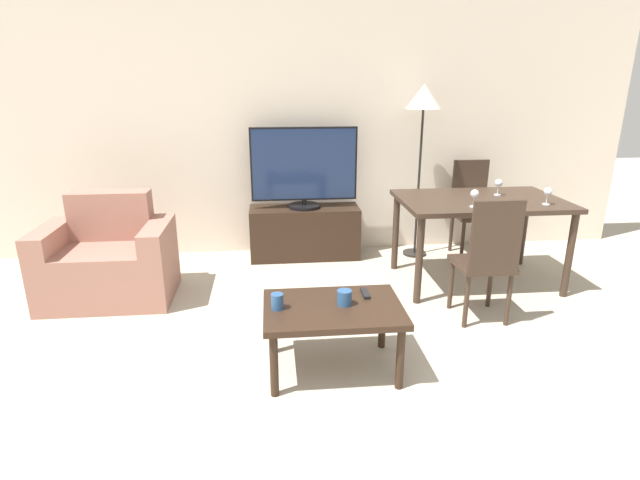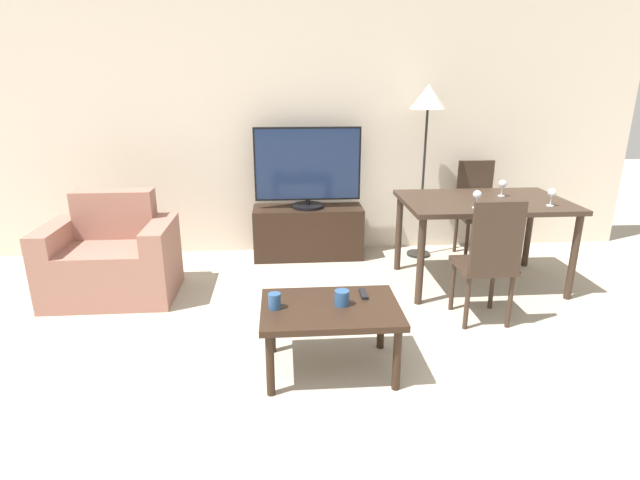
{
  "view_description": "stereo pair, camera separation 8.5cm",
  "coord_description": "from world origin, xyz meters",
  "px_view_note": "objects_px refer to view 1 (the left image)",
  "views": [
    {
      "loc": [
        -0.13,
        -1.74,
        1.78
      ],
      "look_at": [
        0.21,
        1.69,
        0.65
      ],
      "focal_mm": 28.0,
      "sensor_mm": 36.0,
      "label": 1
    },
    {
      "loc": [
        -0.05,
        -1.75,
        1.78
      ],
      "look_at": [
        0.21,
        1.69,
        0.65
      ],
      "focal_mm": 28.0,
      "sensor_mm": 36.0,
      "label": 2
    }
  ],
  "objects_px": {
    "dining_chair_near": "(488,256)",
    "cup_colored_far": "(344,298)",
    "wine_glass_left": "(498,184)",
    "wine_glass_right": "(548,193)",
    "coffee_table": "(333,314)",
    "armchair": "(109,262)",
    "cup_white_near": "(277,302)",
    "tv": "(304,168)",
    "remote_primary": "(365,293)",
    "wine_glass_center": "(475,195)",
    "dining_table": "(480,208)",
    "dining_chair_far": "(472,204)",
    "floor_lamp": "(423,107)",
    "tv_stand": "(305,232)"
  },
  "relations": [
    {
      "from": "wine_glass_center",
      "to": "remote_primary",
      "type": "bearing_deg",
      "value": -140.04
    },
    {
      "from": "cup_white_near",
      "to": "floor_lamp",
      "type": "bearing_deg",
      "value": 54.71
    },
    {
      "from": "tv",
      "to": "dining_chair_far",
      "type": "distance_m",
      "value": 1.77
    },
    {
      "from": "tv",
      "to": "wine_glass_right",
      "type": "bearing_deg",
      "value": -29.13
    },
    {
      "from": "dining_chair_far",
      "to": "floor_lamp",
      "type": "bearing_deg",
      "value": 179.5
    },
    {
      "from": "cup_white_near",
      "to": "wine_glass_left",
      "type": "xyz_separation_m",
      "value": [
        1.99,
        1.42,
        0.39
      ]
    },
    {
      "from": "armchair",
      "to": "wine_glass_right",
      "type": "relative_size",
      "value": 7.03
    },
    {
      "from": "cup_colored_far",
      "to": "dining_table",
      "type": "bearing_deg",
      "value": 42.92
    },
    {
      "from": "tv",
      "to": "floor_lamp",
      "type": "height_order",
      "value": "floor_lamp"
    },
    {
      "from": "armchair",
      "to": "dining_table",
      "type": "xyz_separation_m",
      "value": [
        3.17,
        0.03,
        0.37
      ]
    },
    {
      "from": "armchair",
      "to": "cup_colored_far",
      "type": "distance_m",
      "value": 2.2
    },
    {
      "from": "tv",
      "to": "dining_table",
      "type": "relative_size",
      "value": 0.75
    },
    {
      "from": "dining_chair_near",
      "to": "wine_glass_left",
      "type": "relative_size",
      "value": 6.65
    },
    {
      "from": "coffee_table",
      "to": "dining_chair_far",
      "type": "relative_size",
      "value": 0.88
    },
    {
      "from": "coffee_table",
      "to": "wine_glass_right",
      "type": "distance_m",
      "value": 2.22
    },
    {
      "from": "tv",
      "to": "wine_glass_right",
      "type": "relative_size",
      "value": 7.18
    },
    {
      "from": "wine_glass_left",
      "to": "wine_glass_right",
      "type": "xyz_separation_m",
      "value": [
        0.25,
        -0.37,
        0.0
      ]
    },
    {
      "from": "dining_table",
      "to": "dining_chair_near",
      "type": "distance_m",
      "value": 0.82
    },
    {
      "from": "wine_glass_left",
      "to": "wine_glass_right",
      "type": "bearing_deg",
      "value": -56.1
    },
    {
      "from": "dining_chair_near",
      "to": "cup_colored_far",
      "type": "bearing_deg",
      "value": -155.29
    },
    {
      "from": "remote_primary",
      "to": "wine_glass_left",
      "type": "relative_size",
      "value": 1.03
    },
    {
      "from": "cup_colored_far",
      "to": "dining_chair_far",
      "type": "bearing_deg",
      "value": 51.53
    },
    {
      "from": "armchair",
      "to": "cup_white_near",
      "type": "height_order",
      "value": "armchair"
    },
    {
      "from": "cup_white_near",
      "to": "wine_glass_right",
      "type": "bearing_deg",
      "value": 24.98
    },
    {
      "from": "wine_glass_left",
      "to": "wine_glass_right",
      "type": "height_order",
      "value": "same"
    },
    {
      "from": "remote_primary",
      "to": "wine_glass_left",
      "type": "xyz_separation_m",
      "value": [
        1.43,
        1.27,
        0.42
      ]
    },
    {
      "from": "cup_colored_far",
      "to": "floor_lamp",
      "type": "bearing_deg",
      "value": 62.81
    },
    {
      "from": "armchair",
      "to": "floor_lamp",
      "type": "xyz_separation_m",
      "value": [
        2.85,
        0.79,
        1.18
      ]
    },
    {
      "from": "cup_white_near",
      "to": "cup_colored_far",
      "type": "distance_m",
      "value": 0.41
    },
    {
      "from": "cup_colored_far",
      "to": "wine_glass_right",
      "type": "distance_m",
      "value": 2.14
    },
    {
      "from": "armchair",
      "to": "cup_colored_far",
      "type": "bearing_deg",
      "value": -35.23
    },
    {
      "from": "tv",
      "to": "remote_primary",
      "type": "relative_size",
      "value": 6.99
    },
    {
      "from": "coffee_table",
      "to": "armchair",
      "type": "bearing_deg",
      "value": 143.39
    },
    {
      "from": "dining_table",
      "to": "wine_glass_right",
      "type": "bearing_deg",
      "value": -30.28
    },
    {
      "from": "dining_chair_far",
      "to": "tv",
      "type": "bearing_deg",
      "value": 178.32
    },
    {
      "from": "dining_chair_near",
      "to": "dining_table",
      "type": "bearing_deg",
      "value": 72.19
    },
    {
      "from": "armchair",
      "to": "cup_white_near",
      "type": "distance_m",
      "value": 1.89
    },
    {
      "from": "tv",
      "to": "dining_chair_near",
      "type": "xyz_separation_m",
      "value": [
        1.24,
        -1.58,
        -0.4
      ]
    },
    {
      "from": "armchair",
      "to": "wine_glass_right",
      "type": "height_order",
      "value": "wine_glass_right"
    },
    {
      "from": "cup_white_near",
      "to": "wine_glass_center",
      "type": "bearing_deg",
      "value": 32.48
    },
    {
      "from": "dining_chair_far",
      "to": "wine_glass_right",
      "type": "xyz_separation_m",
      "value": [
        0.2,
        -1.02,
        0.35
      ]
    },
    {
      "from": "armchair",
      "to": "dining_chair_far",
      "type": "distance_m",
      "value": 3.52
    },
    {
      "from": "tv",
      "to": "dining_chair_near",
      "type": "relative_size",
      "value": 1.08
    },
    {
      "from": "tv_stand",
      "to": "coffee_table",
      "type": "relative_size",
      "value": 1.29
    },
    {
      "from": "dining_table",
      "to": "dining_chair_far",
      "type": "distance_m",
      "value": 0.82
    },
    {
      "from": "tv",
      "to": "wine_glass_center",
      "type": "distance_m",
      "value": 1.7
    },
    {
      "from": "wine_glass_center",
      "to": "dining_table",
      "type": "bearing_deg",
      "value": 56.77
    },
    {
      "from": "wine_glass_center",
      "to": "armchair",
      "type": "bearing_deg",
      "value": 175.15
    },
    {
      "from": "cup_white_near",
      "to": "cup_colored_far",
      "type": "height_order",
      "value": "cup_white_near"
    },
    {
      "from": "cup_white_near",
      "to": "wine_glass_right",
      "type": "distance_m",
      "value": 2.51
    }
  ]
}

